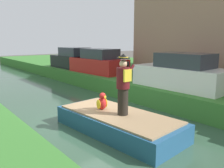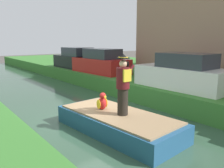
{
  "view_description": "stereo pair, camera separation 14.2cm",
  "coord_description": "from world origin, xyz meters",
  "px_view_note": "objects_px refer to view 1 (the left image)",
  "views": [
    {
      "loc": [
        -4.52,
        -6.72,
        2.96
      ],
      "look_at": [
        -0.07,
        -1.22,
        1.61
      ],
      "focal_mm": 37.36,
      "sensor_mm": 36.0,
      "label": 1
    },
    {
      "loc": [
        -4.41,
        -6.81,
        2.96
      ],
      "look_at": [
        -0.07,
        -1.22,
        1.61
      ],
      "focal_mm": 37.36,
      "sensor_mm": 36.0,
      "label": 2
    }
  ],
  "objects_px": {
    "boat": "(118,122)",
    "parrot_plush": "(102,102)",
    "person_pirate": "(123,85)",
    "parked_car_dark": "(73,59)",
    "parked_car_white": "(181,73)",
    "parked_car_red": "(98,63)"
  },
  "relations": [
    {
      "from": "parked_car_white",
      "to": "parked_car_red",
      "type": "distance_m",
      "value": 6.06
    },
    {
      "from": "boat",
      "to": "parked_car_dark",
      "type": "xyz_separation_m",
      "value": [
        4.0,
        9.7,
        1.14
      ]
    },
    {
      "from": "person_pirate",
      "to": "parked_car_red",
      "type": "distance_m",
      "value": 7.88
    },
    {
      "from": "parrot_plush",
      "to": "parked_car_dark",
      "type": "xyz_separation_m",
      "value": [
        4.16,
        9.09,
        0.59
      ]
    },
    {
      "from": "parked_car_dark",
      "to": "parrot_plush",
      "type": "bearing_deg",
      "value": -114.56
    },
    {
      "from": "parrot_plush",
      "to": "parked_car_dark",
      "type": "distance_m",
      "value": 10.01
    },
    {
      "from": "person_pirate",
      "to": "parked_car_red",
      "type": "bearing_deg",
      "value": 42.98
    },
    {
      "from": "parked_car_red",
      "to": "parked_car_dark",
      "type": "height_order",
      "value": "same"
    },
    {
      "from": "person_pirate",
      "to": "parked_car_dark",
      "type": "bearing_deg",
      "value": 51.45
    },
    {
      "from": "boat",
      "to": "parked_car_white",
      "type": "relative_size",
      "value": 1.07
    },
    {
      "from": "parked_car_white",
      "to": "person_pirate",
      "type": "bearing_deg",
      "value": -169.4
    },
    {
      "from": "parked_car_white",
      "to": "parked_car_dark",
      "type": "height_order",
      "value": "same"
    },
    {
      "from": "parrot_plush",
      "to": "parked_car_dark",
      "type": "relative_size",
      "value": 0.14
    },
    {
      "from": "parked_car_red",
      "to": "parked_car_dark",
      "type": "distance_m",
      "value": 3.12
    },
    {
      "from": "boat",
      "to": "parrot_plush",
      "type": "xyz_separation_m",
      "value": [
        -0.16,
        0.61,
        0.55
      ]
    },
    {
      "from": "person_pirate",
      "to": "parked_car_red",
      "type": "height_order",
      "value": "person_pirate"
    },
    {
      "from": "parked_car_red",
      "to": "parked_car_white",
      "type": "bearing_deg",
      "value": -90.0
    },
    {
      "from": "boat",
      "to": "parked_car_dark",
      "type": "height_order",
      "value": "parked_car_dark"
    },
    {
      "from": "boat",
      "to": "parrot_plush",
      "type": "bearing_deg",
      "value": 104.56
    },
    {
      "from": "parrot_plush",
      "to": "parked_car_red",
      "type": "height_order",
      "value": "parked_car_red"
    },
    {
      "from": "parked_car_red",
      "to": "person_pirate",
      "type": "bearing_deg",
      "value": -120.31
    },
    {
      "from": "parked_car_dark",
      "to": "boat",
      "type": "bearing_deg",
      "value": -112.39
    }
  ]
}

